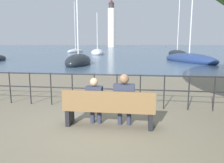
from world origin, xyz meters
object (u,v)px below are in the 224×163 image
Objects in this scene: harbor_lighthouse at (111,25)px; seated_person_right at (124,98)px; sailboat_1 at (189,59)px; sailboat_4 at (97,53)px; sailboat_5 at (76,51)px; sailboat_3 at (79,61)px; seated_person_left at (95,99)px; sailboat_0 at (177,53)px; park_bench at (109,109)px.

seated_person_right is at bearing -81.80° from harbor_lighthouse.
sailboat_4 is (-13.39, 15.37, 0.04)m from sailboat_1.
sailboat_5 is at bearing -86.96° from harbor_lighthouse.
sailboat_3 is at bearing 110.34° from seated_person_right.
sailboat_5 is (-14.08, 43.74, -0.32)m from seated_person_left.
sailboat_5 reaches higher than sailboat_0.
seated_person_left is 15.85m from sailboat_3.
sailboat_0 is at bearing -75.48° from harbor_lighthouse.
harbor_lighthouse is at bearing 101.66° from sailboat_5.
sailboat_1 is 0.30× the size of harbor_lighthouse.
seated_person_left is 0.71m from seated_person_right.
seated_person_right is 0.16× the size of sailboat_4.
sailboat_5 is (-20.24, 23.88, 0.04)m from sailboat_1.
park_bench is 36.13m from sailboat_4.
sailboat_3 is at bearing -92.97° from sailboat_4.
sailboat_4 is at bearing -42.53° from sailboat_5.
harbor_lighthouse reaches higher than sailboat_4.
harbor_lighthouse reaches higher than sailboat_3.
sailboat_4 is (-7.94, 35.24, -0.38)m from seated_person_right.
sailboat_4 reaches higher than seated_person_left.
sailboat_5 is 94.50m from harbor_lighthouse.
sailboat_5 is at bearing 105.67° from sailboat_1.
sailboat_0 is at bearing 56.65° from sailboat_3.
seated_person_right reaches higher than park_bench.
sailboat_1 is at bearing 72.79° from seated_person_left.
sailboat_5 is at bearing 108.24° from park_bench.
sailboat_4 is at bearing 106.43° from sailboat_1.
seated_person_left is at bearing 166.68° from park_bench.
sailboat_4 is at bearing 102.70° from seated_person_right.
sailboat_5 is (-21.32, 8.13, 0.01)m from sailboat_0.
park_bench is 0.19× the size of sailboat_0.
sailboat_4 is at bearing -83.39° from harbor_lighthouse.
sailboat_0 is at bearing 79.61° from seated_person_right.
park_bench is 46.14m from sailboat_5.
seated_person_left is 36.34m from sailboat_0.
park_bench is at bearing -130.82° from sailboat_1.
harbor_lighthouse is (-19.76, 137.17, 12.93)m from seated_person_right.
park_bench is at bearing -111.75° from sailboat_0.
seated_person_left is at bearing -112.33° from sailboat_0.
seated_person_right is at bearing -129.94° from sailboat_1.
harbor_lighthouse reaches higher than sailboat_0.
sailboat_4 reaches higher than park_bench.
park_bench is at bearing -81.95° from harbor_lighthouse.
sailboat_3 is (-11.03, -4.79, 0.07)m from sailboat_1.
sailboat_5 is (-14.79, 43.75, -0.38)m from seated_person_right.
seated_person_right reaches higher than seated_person_left.
seated_person_right is 36.13m from sailboat_4.
sailboat_5 is at bearing 119.22° from sailboat_4.
sailboat_4 reaches higher than seated_person_right.
sailboat_1 is (5.80, 19.94, -0.16)m from park_bench.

